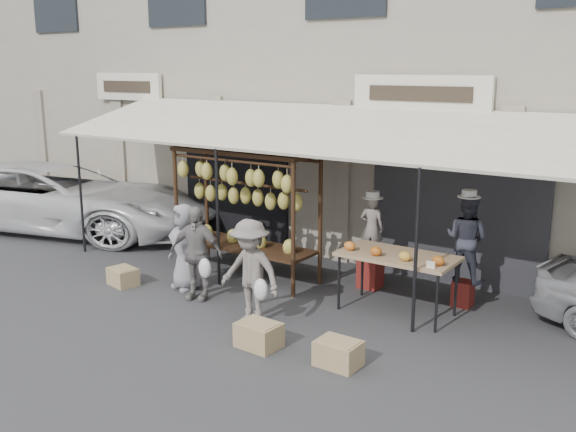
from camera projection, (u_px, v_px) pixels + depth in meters
The scene contains 16 objects.
ground_plane at pixel (220, 319), 9.33m from camera, with size 90.00×90.00×0.00m, color #2D2D30.
shophouse at pixel (414, 64), 13.72m from camera, with size 24.00×6.15×7.30m.
awning at pixel (307, 129), 10.57m from camera, with size 10.00×2.35×2.92m.
banana_rack at pixel (244, 189), 10.83m from camera, with size 2.60×0.90×2.24m.
produce_table at pixel (397, 257), 9.36m from camera, with size 1.70×0.90×1.04m.
vendor_left at pixel (372, 228), 10.45m from camera, with size 0.39×0.25×1.06m, color gray.
vendor_right at pixel (466, 239), 9.60m from camera, with size 0.65×0.51×1.34m, color #353744.
customer_left at pixel (184, 247), 10.45m from camera, with size 0.70×0.46×1.43m, color gray.
customer_mid at pixel (196, 253), 10.00m from camera, with size 0.88×0.36×1.49m, color gray.
customer_right at pixel (250, 272), 9.04m from camera, with size 0.98×0.56×1.51m, color slate.
stool_left at pixel (370, 273), 10.62m from camera, with size 0.35×0.35×0.49m, color maroon.
stool_right at pixel (463, 293), 9.80m from camera, with size 0.28×0.28×0.40m, color maroon.
crate_near_a at pixel (259, 335), 8.36m from camera, with size 0.55×0.41×0.33m, color tan.
crate_near_b at pixel (338, 353), 7.84m from camera, with size 0.53×0.40×0.32m, color tan.
crate_far at pixel (123, 277), 10.75m from camera, with size 0.48×0.37×0.29m, color tan.
van at pixel (50, 181), 14.29m from camera, with size 2.43×5.26×2.19m, color silver.
Camera 1 is at (5.78, -6.65, 3.57)m, focal length 40.00 mm.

